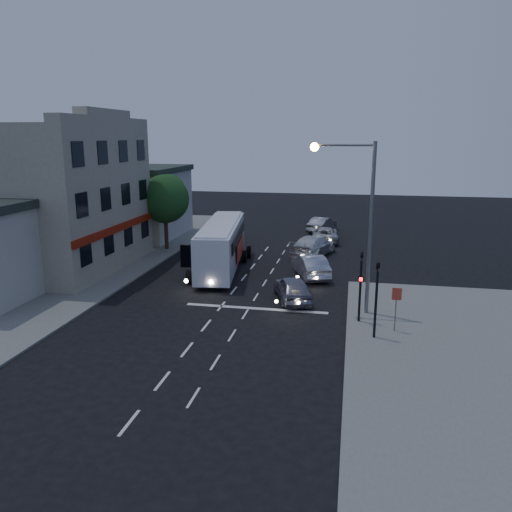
% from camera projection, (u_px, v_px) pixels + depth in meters
% --- Properties ---
extents(ground, '(120.00, 120.00, 0.00)m').
position_uv_depth(ground, '(212.00, 319.00, 26.25)').
color(ground, black).
extents(sidewalk_near, '(12.00, 24.00, 0.12)m').
position_uv_depth(sidewalk_near, '(496.00, 374.00, 20.00)').
color(sidewalk_near, slate).
rests_on(sidewalk_near, ground).
extents(sidewalk_far, '(12.00, 50.00, 0.12)m').
position_uv_depth(sidewalk_far, '(70.00, 267.00, 36.29)').
color(sidewalk_far, slate).
rests_on(sidewalk_far, ground).
extents(road_markings, '(8.00, 30.55, 0.01)m').
position_uv_depth(road_markings, '(248.00, 300.00, 29.17)').
color(road_markings, silver).
rests_on(road_markings, ground).
extents(tour_bus, '(3.82, 11.41, 3.43)m').
position_uv_depth(tour_bus, '(222.00, 244.00, 35.54)').
color(tour_bus, white).
rests_on(tour_bus, ground).
extents(car_suv, '(2.94, 4.61, 1.46)m').
position_uv_depth(car_suv, '(292.00, 288.00, 29.00)').
color(car_suv, gray).
rests_on(car_suv, ground).
extents(car_sedan_a, '(3.14, 4.97, 1.54)m').
position_uv_depth(car_sedan_a, '(310.00, 266.00, 33.90)').
color(car_sedan_a, silver).
rests_on(car_sedan_a, ground).
extents(car_sedan_b, '(3.74, 6.07, 1.64)m').
position_uv_depth(car_sedan_b, '(313.00, 246.00, 39.90)').
color(car_sedan_b, silver).
rests_on(car_sedan_b, ground).
extents(car_sedan_c, '(2.62, 5.07, 1.37)m').
position_uv_depth(car_sedan_c, '(325.00, 234.00, 45.21)').
color(car_sedan_c, '#BBBBBD').
rests_on(car_sedan_c, ground).
extents(car_extra, '(2.83, 4.88, 1.52)m').
position_uv_depth(car_extra, '(322.00, 225.00, 49.71)').
color(car_extra, gray).
rests_on(car_extra, ground).
extents(traffic_signal_main, '(0.25, 0.35, 4.10)m').
position_uv_depth(traffic_signal_main, '(361.00, 278.00, 25.01)').
color(traffic_signal_main, black).
rests_on(traffic_signal_main, sidewalk_near).
extents(traffic_signal_side, '(0.18, 0.15, 4.10)m').
position_uv_depth(traffic_signal_side, '(377.00, 291.00, 23.00)').
color(traffic_signal_side, black).
rests_on(traffic_signal_side, sidewalk_near).
extents(regulatory_sign, '(0.45, 0.12, 2.20)m').
position_uv_depth(regulatory_sign, '(396.00, 302.00, 23.92)').
color(regulatory_sign, slate).
rests_on(regulatory_sign, sidewalk_near).
extents(streetlight, '(3.32, 0.44, 9.00)m').
position_uv_depth(streetlight, '(359.00, 208.00, 25.64)').
color(streetlight, slate).
rests_on(streetlight, sidewalk_near).
extents(main_building, '(10.12, 12.00, 11.00)m').
position_uv_depth(main_building, '(51.00, 197.00, 35.27)').
color(main_building, '#AAA08C').
rests_on(main_building, sidewalk_far).
extents(low_building_north, '(9.40, 9.40, 6.50)m').
position_uv_depth(low_building_north, '(131.00, 201.00, 47.05)').
color(low_building_north, beige).
rests_on(low_building_north, sidewalk_far).
extents(street_tree, '(4.00, 4.00, 6.20)m').
position_uv_depth(street_tree, '(165.00, 197.00, 41.06)').
color(street_tree, black).
rests_on(street_tree, sidewalk_far).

